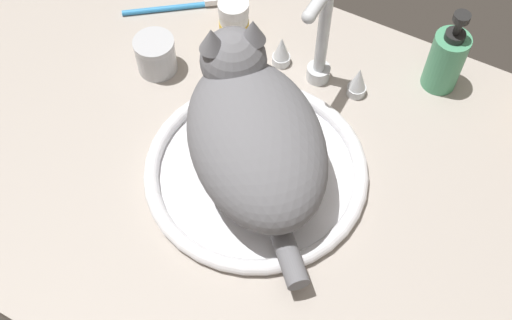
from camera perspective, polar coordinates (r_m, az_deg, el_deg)
countertop at (r=100.96cm, az=-0.71°, el=-0.59°), size 120.70×75.32×3.00cm
sink_basin at (r=97.61cm, az=0.00°, el=-0.95°), size 34.62×34.62×2.31cm
faucet at (r=104.10cm, az=5.79°, el=10.00°), size 17.44×9.76×21.23cm
cat at (r=91.57cm, az=-0.35°, el=2.88°), size 34.81×34.87×18.26cm
metal_jar at (r=110.11cm, az=-9.01°, el=9.32°), size 6.95×6.95×6.62cm
soap_pump_bottle at (r=109.22cm, az=16.73°, el=8.65°), size 5.88×5.88×15.87cm
pill_bottle at (r=113.63cm, az=-2.00°, el=12.33°), size 5.40×5.40×8.09cm
toothbrush at (r=121.63cm, az=-7.47°, el=13.47°), size 14.91×11.74×1.70cm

